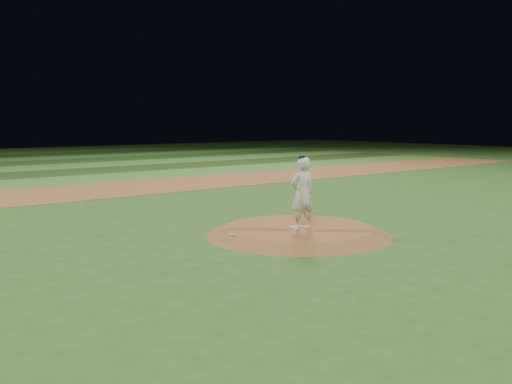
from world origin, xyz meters
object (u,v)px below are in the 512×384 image
(pitchers_mound, at_px, (298,231))
(rosin_bag, at_px, (231,234))
(pitcher_on_mound, at_px, (302,194))
(pitching_rubber, at_px, (299,227))

(pitchers_mound, height_order, rosin_bag, rosin_bag)
(pitchers_mound, distance_m, pitcher_on_mound, 1.29)
(pitchers_mound, relative_size, pitching_rubber, 9.60)
(pitching_rubber, relative_size, rosin_bag, 5.10)
(pitching_rubber, relative_size, pitcher_on_mound, 0.26)
(pitching_rubber, height_order, rosin_bag, rosin_bag)
(pitchers_mound, height_order, pitching_rubber, pitching_rubber)
(pitching_rubber, bearing_deg, pitcher_on_mound, -100.77)
(pitching_rubber, distance_m, rosin_bag, 2.31)
(rosin_bag, bearing_deg, pitchers_mound, -5.51)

